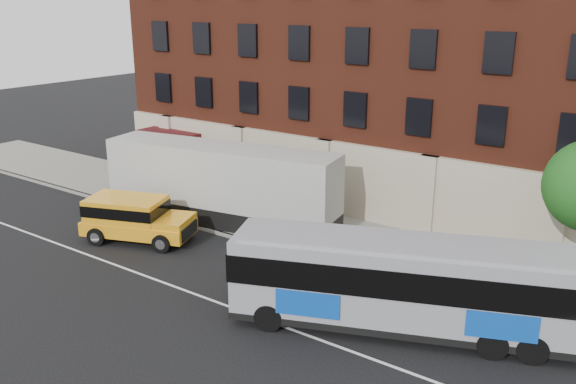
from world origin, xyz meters
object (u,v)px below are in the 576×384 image
Objects in this scene: sign_pole at (140,186)px; yellow_suv at (133,216)px; city_bus at (408,282)px; shipping_container at (221,186)px.

yellow_suv is (3.03, -3.11, -0.22)m from sign_pole.
shipping_container is at bearing 160.68° from city_bus.
shipping_container is (-12.54, 4.40, 0.19)m from city_bus.
city_bus reaches higher than sign_pole.
yellow_suv is at bearing -115.88° from shipping_container.
sign_pole is 4.35m from yellow_suv.
shipping_container is (5.07, 1.10, 0.63)m from sign_pole.
shipping_container reaches higher than city_bus.
sign_pole is 0.20× the size of city_bus.
shipping_container is at bearing 12.25° from sign_pole.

